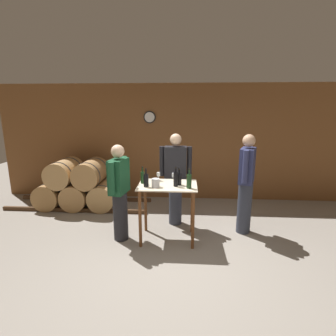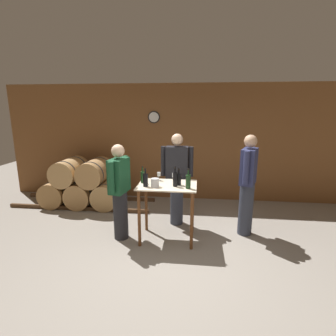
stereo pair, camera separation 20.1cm
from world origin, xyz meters
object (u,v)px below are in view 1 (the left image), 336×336
object	(u,v)px
wine_bottle_left	(146,180)
person_visitor_bearded	(246,182)
ice_bucket	(156,183)
wine_glass_near_left	(158,175)
person_host	(175,177)
wine_glass_near_center	(174,175)
wine_bottle_center	(176,179)
person_visitor_with_scarf	(119,191)
wine_bottle_far_left	(143,177)
wine_bottle_right	(179,179)
wine_bottle_far_right	(189,181)

from	to	relation	value
wine_bottle_left	person_visitor_bearded	bearing A→B (deg)	16.53
person_visitor_bearded	ice_bucket	bearing A→B (deg)	-161.89
wine_bottle_left	wine_glass_near_left	size ratio (longest dim) A/B	2.06
person_host	wine_glass_near_center	bearing A→B (deg)	-90.79
person_host	wine_bottle_center	bearing A→B (deg)	-87.54
wine_glass_near_center	ice_bucket	distance (m)	0.43
ice_bucket	person_visitor_bearded	bearing A→B (deg)	18.11
wine_bottle_left	ice_bucket	world-z (taller)	wine_bottle_left
wine_glass_near_left	person_host	world-z (taller)	person_host
person_host	person_visitor_with_scarf	xyz separation A→B (m)	(-0.88, -0.68, -0.06)
person_visitor_bearded	person_visitor_with_scarf	bearing A→B (deg)	-169.29
wine_bottle_left	wine_bottle_far_left	bearing A→B (deg)	114.32
wine_bottle_far_left	wine_bottle_right	xyz separation A→B (m)	(0.60, -0.05, -0.01)
wine_bottle_left	person_host	size ratio (longest dim) A/B	0.17
wine_bottle_right	person_visitor_bearded	distance (m)	1.20
wine_bottle_far_left	wine_glass_near_left	world-z (taller)	wine_bottle_far_left
wine_glass_near_left	person_host	bearing A→B (deg)	55.90
wine_bottle_center	person_host	xyz separation A→B (m)	(-0.03, 0.71, -0.17)
wine_glass_near_left	ice_bucket	world-z (taller)	wine_glass_near_left
wine_bottle_center	ice_bucket	distance (m)	0.32
wine_bottle_far_left	wine_glass_near_left	distance (m)	0.30
person_host	wine_bottle_right	bearing A→B (deg)	-82.66
wine_bottle_right	wine_bottle_far_right	size ratio (longest dim) A/B	0.86
wine_bottle_left	wine_glass_near_center	bearing A→B (deg)	37.39
wine_bottle_left	person_host	world-z (taller)	person_host
person_visitor_with_scarf	wine_bottle_far_right	bearing A→B (deg)	-5.94
wine_bottle_right	ice_bucket	bearing A→B (deg)	-158.89
wine_glass_near_left	person_host	xyz separation A→B (m)	(0.27, 0.40, -0.15)
wine_bottle_right	person_visitor_bearded	xyz separation A→B (m)	(1.14, 0.35, -0.13)
wine_glass_near_left	wine_glass_near_center	xyz separation A→B (m)	(0.27, -0.04, 0.00)
wine_bottle_far_right	person_visitor_with_scarf	world-z (taller)	person_visitor_with_scarf
wine_glass_near_center	wine_bottle_far_left	bearing A→B (deg)	-165.32
wine_bottle_far_right	person_host	size ratio (longest dim) A/B	0.18
wine_bottle_far_left	wine_bottle_center	world-z (taller)	wine_bottle_center
wine_bottle_far_left	ice_bucket	world-z (taller)	wine_bottle_far_left
wine_glass_near_left	wine_glass_near_center	size ratio (longest dim) A/B	0.98
ice_bucket	person_visitor_with_scarf	xyz separation A→B (m)	(-0.60, 0.09, -0.18)
wine_bottle_right	person_visitor_with_scarf	bearing A→B (deg)	-177.22
wine_bottle_left	wine_glass_near_center	size ratio (longest dim) A/B	2.03
ice_bucket	wine_bottle_far_right	bearing A→B (deg)	-2.67
wine_bottle_center	wine_glass_near_left	distance (m)	0.43
wine_bottle_far_right	person_visitor_bearded	world-z (taller)	person_visitor_bearded
wine_bottle_center	wine_glass_near_left	bearing A→B (deg)	134.73
wine_bottle_left	wine_bottle_right	bearing A→B (deg)	15.18
wine_bottle_far_right	wine_glass_near_center	distance (m)	0.43
wine_bottle_far_left	wine_bottle_far_right	distance (m)	0.78
wine_glass_near_center	person_visitor_with_scarf	world-z (taller)	person_visitor_with_scarf
person_visitor_with_scarf	person_visitor_bearded	size ratio (longest dim) A/B	0.92
wine_bottle_far_left	person_host	bearing A→B (deg)	48.52
wine_bottle_center	person_visitor_with_scarf	xyz separation A→B (m)	(-0.91, 0.03, -0.23)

